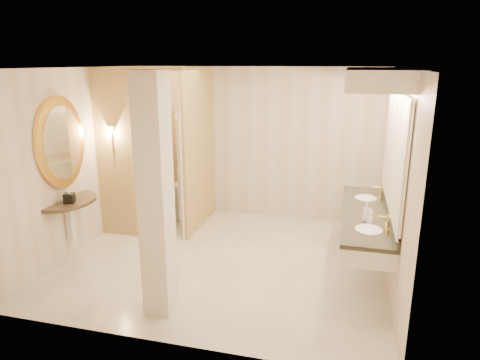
# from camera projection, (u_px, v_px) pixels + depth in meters

# --- Properties ---
(floor) EXTENTS (4.50, 4.50, 0.00)m
(floor) POSITION_uv_depth(u_px,v_px,m) (224.00, 259.00, 6.23)
(floor) COLOR silver
(floor) RESTS_ON ground
(ceiling) EXTENTS (4.50, 4.50, 0.00)m
(ceiling) POSITION_uv_depth(u_px,v_px,m) (222.00, 68.00, 5.51)
(ceiling) COLOR silver
(ceiling) RESTS_ON wall_back
(wall_back) EXTENTS (4.50, 0.02, 2.70)m
(wall_back) POSITION_uv_depth(u_px,v_px,m) (254.00, 143.00, 7.74)
(wall_back) COLOR beige
(wall_back) RESTS_ON floor
(wall_front) EXTENTS (4.50, 0.02, 2.70)m
(wall_front) POSITION_uv_depth(u_px,v_px,m) (162.00, 219.00, 4.01)
(wall_front) COLOR beige
(wall_front) RESTS_ON floor
(wall_left) EXTENTS (0.02, 4.00, 2.70)m
(wall_left) POSITION_uv_depth(u_px,v_px,m) (79.00, 160.00, 6.41)
(wall_left) COLOR beige
(wall_left) RESTS_ON floor
(wall_right) EXTENTS (0.02, 4.00, 2.70)m
(wall_right) POSITION_uv_depth(u_px,v_px,m) (395.00, 180.00, 5.34)
(wall_right) COLOR beige
(wall_right) RESTS_ON floor
(toilet_closet) EXTENTS (1.50, 1.55, 2.70)m
(toilet_closet) POSITION_uv_depth(u_px,v_px,m) (174.00, 149.00, 7.04)
(toilet_closet) COLOR tan
(toilet_closet) RESTS_ON floor
(wall_sconce) EXTENTS (0.14, 0.14, 0.42)m
(wall_sconce) POSITION_uv_depth(u_px,v_px,m) (112.00, 131.00, 6.63)
(wall_sconce) COLOR gold
(wall_sconce) RESTS_ON toilet_closet
(vanity) EXTENTS (0.75, 2.50, 2.09)m
(vanity) POSITION_uv_depth(u_px,v_px,m) (374.00, 156.00, 5.40)
(vanity) COLOR white
(vanity) RESTS_ON floor
(console_shelf) EXTENTS (0.99, 0.99, 1.94)m
(console_shelf) POSITION_uv_depth(u_px,v_px,m) (63.00, 168.00, 6.00)
(console_shelf) COLOR black
(console_shelf) RESTS_ON floor
(pillar) EXTENTS (0.31, 0.31, 2.70)m
(pillar) POSITION_uv_depth(u_px,v_px,m) (156.00, 199.00, 4.61)
(pillar) COLOR white
(pillar) RESTS_ON floor
(tissue_box) EXTENTS (0.17, 0.17, 0.13)m
(tissue_box) POSITION_uv_depth(u_px,v_px,m) (69.00, 198.00, 5.96)
(tissue_box) COLOR black
(tissue_box) RESTS_ON console_shelf
(toilet) EXTENTS (0.49, 0.77, 0.75)m
(toilet) POSITION_uv_depth(u_px,v_px,m) (182.00, 199.00, 7.75)
(toilet) COLOR white
(toilet) RESTS_ON floor
(soap_bottle_a) EXTENTS (0.08, 0.08, 0.13)m
(soap_bottle_a) POSITION_uv_depth(u_px,v_px,m) (370.00, 219.00, 5.18)
(soap_bottle_a) COLOR beige
(soap_bottle_a) RESTS_ON vanity
(soap_bottle_b) EXTENTS (0.09, 0.09, 0.12)m
(soap_bottle_b) POSITION_uv_depth(u_px,v_px,m) (370.00, 212.00, 5.42)
(soap_bottle_b) COLOR silver
(soap_bottle_b) RESTS_ON vanity
(soap_bottle_c) EXTENTS (0.10, 0.10, 0.23)m
(soap_bottle_c) POSITION_uv_depth(u_px,v_px,m) (366.00, 212.00, 5.26)
(soap_bottle_c) COLOR #C6B28C
(soap_bottle_c) RESTS_ON vanity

